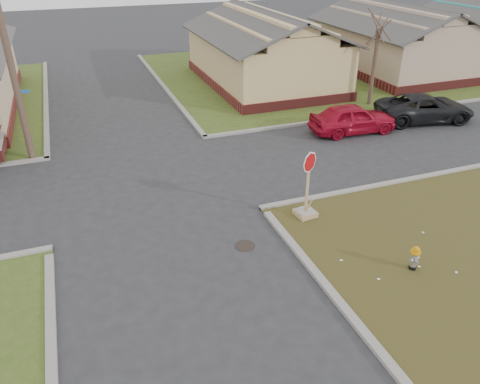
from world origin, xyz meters
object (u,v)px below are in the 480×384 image
object	(u,v)px
fire_hydrant	(415,257)
dark_pickup	(425,108)
stop_sign	(306,202)
red_sedan	(353,118)
utility_pole	(8,51)

from	to	relation	value
fire_hydrant	dark_pickup	world-z (taller)	dark_pickup
fire_hydrant	dark_pickup	xyz separation A→B (m)	(8.80, 10.28, 0.22)
dark_pickup	stop_sign	bearing A→B (deg)	133.56
red_sedan	dark_pickup	size ratio (longest dim) A/B	0.85
fire_hydrant	red_sedan	distance (m)	11.01
utility_pole	dark_pickup	bearing A→B (deg)	-5.77
fire_hydrant	dark_pickup	bearing A→B (deg)	38.25
red_sedan	dark_pickup	bearing A→B (deg)	-83.99
utility_pole	stop_sign	world-z (taller)	utility_pole
stop_sign	dark_pickup	size ratio (longest dim) A/B	0.48
stop_sign	red_sedan	world-z (taller)	stop_sign
red_sedan	utility_pole	bearing A→B (deg)	86.05
stop_sign	dark_pickup	distance (m)	12.23
stop_sign	dark_pickup	xyz separation A→B (m)	(10.35, 6.52, 0.13)
utility_pole	stop_sign	bearing A→B (deg)	-43.24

